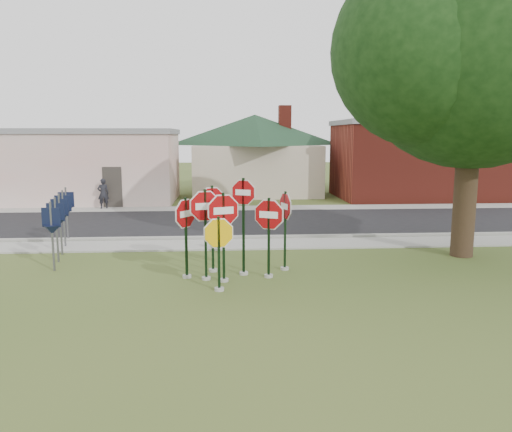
{
  "coord_description": "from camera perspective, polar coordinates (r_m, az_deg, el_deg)",
  "views": [
    {
      "loc": [
        -0.14,
        -11.71,
        3.84
      ],
      "look_at": [
        0.76,
        2.0,
        1.61
      ],
      "focal_mm": 35.0,
      "sensor_mm": 36.0,
      "label": 1
    }
  ],
  "objects": [
    {
      "name": "stop_sign_far_right",
      "position": [
        14.19,
        3.35,
        -0.46
      ],
      "size": [
        0.29,
        1.02,
        2.39
      ],
      "color": "#99978F",
      "rests_on": "ground"
    },
    {
      "name": "road",
      "position": [
        22.04,
        -3.34,
        -0.78
      ],
      "size": [
        60.0,
        7.0,
        0.04
      ],
      "primitive_type": "cube",
      "color": "black",
      "rests_on": "ground"
    },
    {
      "name": "building_house",
      "position": [
        33.77,
        -0.12,
        8.89
      ],
      "size": [
        11.6,
        11.6,
        6.2
      ],
      "color": "#B7A791",
      "rests_on": "ground"
    },
    {
      "name": "bg_tree_right",
      "position": [
        43.76,
        27.13,
        10.5
      ],
      "size": [
        5.6,
        5.6,
        8.4
      ],
      "color": "black",
      "rests_on": "ground"
    },
    {
      "name": "building_stucco",
      "position": [
        31.04,
        -20.43,
        5.52
      ],
      "size": [
        12.2,
        6.2,
        4.2
      ],
      "color": "beige",
      "rests_on": "ground"
    },
    {
      "name": "stop_sign_back_left",
      "position": [
        14.01,
        -5.01,
        -0.13
      ],
      "size": [
        0.97,
        0.33,
        2.56
      ],
      "color": "#99978F",
      "rests_on": "ground"
    },
    {
      "name": "oak_tree",
      "position": [
        17.24,
        23.79,
        17.68
      ],
      "size": [
        11.23,
        10.63,
        10.42
      ],
      "color": "black",
      "rests_on": "ground"
    },
    {
      "name": "pedestrian",
      "position": [
        27.17,
        -17.07,
        2.48
      ],
      "size": [
        0.66,
        0.54,
        1.56
      ],
      "primitive_type": "imported",
      "rotation": [
        0.0,
        0.0,
        3.48
      ],
      "color": "black",
      "rests_on": "sidewalk_far"
    },
    {
      "name": "stop_sign_right",
      "position": [
        13.42,
        1.48,
        -1.23
      ],
      "size": [
        1.04,
        0.5,
        2.31
      ],
      "color": "#99978F",
      "rests_on": "ground"
    },
    {
      "name": "stop_sign_back_right",
      "position": [
        13.63,
        -1.44,
        0.27
      ],
      "size": [
        0.88,
        0.44,
        2.79
      ],
      "color": "#99978F",
      "rests_on": "ground"
    },
    {
      "name": "curb",
      "position": [
        18.59,
        -3.26,
        -2.5
      ],
      "size": [
        60.0,
        0.2,
        0.14
      ],
      "primitive_type": "cube",
      "color": "gray",
      "rests_on": "ground"
    },
    {
      "name": "sidewalk_near",
      "position": [
        17.62,
        -3.22,
        -3.28
      ],
      "size": [
        60.0,
        1.6,
        0.06
      ],
      "primitive_type": "cube",
      "color": "gray",
      "rests_on": "ground"
    },
    {
      "name": "stop_sign_far_left",
      "position": [
        13.5,
        -8.02,
        -1.24
      ],
      "size": [
        0.66,
        0.89,
        2.32
      ],
      "color": "#99978F",
      "rests_on": "ground"
    },
    {
      "name": "stop_sign_center",
      "position": [
        13.02,
        -3.75,
        -0.91
      ],
      "size": [
        1.12,
        0.39,
        2.5
      ],
      "color": "#99978F",
      "rests_on": "ground"
    },
    {
      "name": "building_brick",
      "position": [
        32.58,
        18.23,
        6.23
      ],
      "size": [
        10.2,
        6.2,
        4.75
      ],
      "color": "maroon",
      "rests_on": "ground"
    },
    {
      "name": "stop_sign_left",
      "position": [
        13.22,
        -5.81,
        -0.57
      ],
      "size": [
        1.1,
        0.3,
        2.57
      ],
      "color": "#99978F",
      "rests_on": "ground"
    },
    {
      "name": "sidewalk_far",
      "position": [
        26.28,
        -3.41,
        0.87
      ],
      "size": [
        60.0,
        1.6,
        0.06
      ],
      "primitive_type": "cube",
      "color": "gray",
      "rests_on": "ground"
    },
    {
      "name": "stop_sign_yellow",
      "position": [
        12.33,
        -4.28,
        -3.41
      ],
      "size": [
        1.02,
        0.24,
        1.98
      ],
      "color": "#99978F",
      "rests_on": "ground"
    },
    {
      "name": "ground",
      "position": [
        12.32,
        -2.97,
        -8.96
      ],
      "size": [
        120.0,
        120.0,
        0.0
      ],
      "primitive_type": "plane",
      "color": "#3C521F",
      "rests_on": "ground"
    },
    {
      "name": "route_sign_row",
      "position": [
        17.24,
        -21.48,
        -0.16
      ],
      "size": [
        1.43,
        4.63,
        2.0
      ],
      "color": "#59595E",
      "rests_on": "ground"
    }
  ]
}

